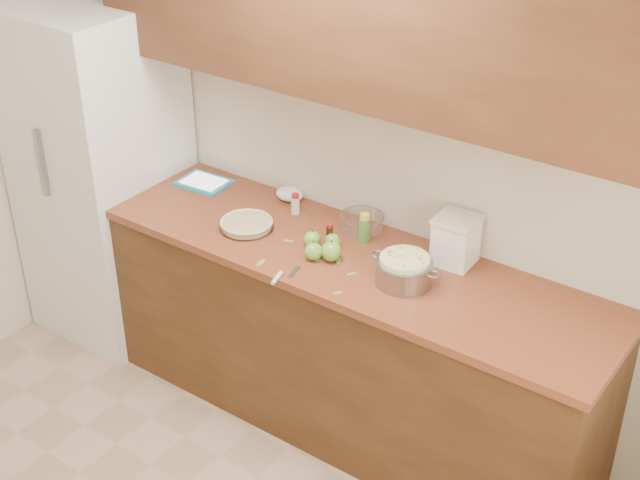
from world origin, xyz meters
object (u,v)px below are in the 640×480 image
Objects in this scene: colander at (404,270)px; flour_canister at (456,240)px; pie at (246,224)px; tablet at (204,183)px.

flour_canister is at bearing 70.30° from colander.
colander is 0.29m from flour_canister.
flour_canister is (0.09, 0.27, 0.05)m from colander.
pie is 0.78× the size of colander.
pie is at bearing -162.46° from flour_canister.
flour_canister reaches higher than tablet.
tablet is at bearing 171.36° from colander.
pie is 0.52m from tablet.
colander is at bearing -109.70° from flour_canister.
pie is 1.17× the size of flour_canister.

